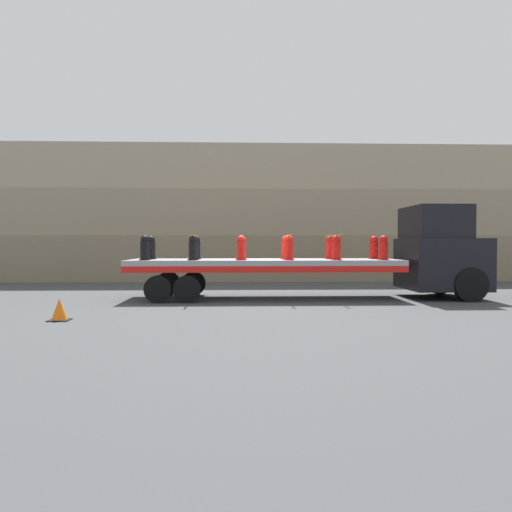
# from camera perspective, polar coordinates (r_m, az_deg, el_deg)

# --- Properties ---
(ground_plane) EXTENTS (120.00, 120.00, 0.00)m
(ground_plane) POSITION_cam_1_polar(r_m,az_deg,el_deg) (16.69, 0.94, -4.86)
(ground_plane) COLOR #3F4244
(rock_cliff) EXTENTS (60.00, 3.30, 6.70)m
(rock_cliff) POSITION_cam_1_polar(r_m,az_deg,el_deg) (25.50, -0.11, 4.82)
(rock_cliff) COLOR #84755B
(rock_cliff) RESTS_ON ground_plane
(truck_cab) EXTENTS (2.47, 2.74, 3.08)m
(truck_cab) POSITION_cam_1_polar(r_m,az_deg,el_deg) (17.95, 20.52, 0.31)
(truck_cab) COLOR black
(truck_cab) RESTS_ON ground_plane
(flatbed_trailer) EXTENTS (8.89, 2.63, 1.30)m
(flatbed_trailer) POSITION_cam_1_polar(r_m,az_deg,el_deg) (16.59, -0.79, -1.20)
(flatbed_trailer) COLOR gray
(flatbed_trailer) RESTS_ON ground_plane
(fire_hydrant_black_near_0) EXTENTS (0.36, 0.50, 0.79)m
(fire_hydrant_black_near_0) POSITION_cam_1_polar(r_m,az_deg,el_deg) (16.29, -12.59, 0.89)
(fire_hydrant_black_near_0) COLOR black
(fire_hydrant_black_near_0) RESTS_ON flatbed_trailer
(fire_hydrant_black_far_0) EXTENTS (0.36, 0.50, 0.79)m
(fire_hydrant_black_far_0) POSITION_cam_1_polar(r_m,az_deg,el_deg) (17.39, -11.92, 0.92)
(fire_hydrant_black_far_0) COLOR black
(fire_hydrant_black_far_0) RESTS_ON flatbed_trailer
(fire_hydrant_black_near_1) EXTENTS (0.36, 0.50, 0.79)m
(fire_hydrant_black_near_1) POSITION_cam_1_polar(r_m,az_deg,el_deg) (16.08, -7.19, 0.90)
(fire_hydrant_black_near_1) COLOR black
(fire_hydrant_black_near_1) RESTS_ON flatbed_trailer
(fire_hydrant_black_far_1) EXTENTS (0.36, 0.50, 0.79)m
(fire_hydrant_black_far_1) POSITION_cam_1_polar(r_m,az_deg,el_deg) (17.19, -6.86, 0.93)
(fire_hydrant_black_far_1) COLOR black
(fire_hydrant_black_far_1) RESTS_ON flatbed_trailer
(fire_hydrant_red_near_2) EXTENTS (0.36, 0.50, 0.79)m
(fire_hydrant_red_near_2) POSITION_cam_1_polar(r_m,az_deg,el_deg) (16.02, -1.70, 0.91)
(fire_hydrant_red_near_2) COLOR red
(fire_hydrant_red_near_2) RESTS_ON flatbed_trailer
(fire_hydrant_red_far_2) EXTENTS (0.36, 0.50, 0.79)m
(fire_hydrant_red_far_2) POSITION_cam_1_polar(r_m,az_deg,el_deg) (17.13, -1.73, 0.94)
(fire_hydrant_red_far_2) COLOR red
(fire_hydrant_red_far_2) RESTS_ON flatbed_trailer
(fire_hydrant_red_near_3) EXTENTS (0.36, 0.50, 0.79)m
(fire_hydrant_red_near_3) POSITION_cam_1_polar(r_m,az_deg,el_deg) (16.10, 3.78, 0.91)
(fire_hydrant_red_near_3) COLOR red
(fire_hydrant_red_near_3) RESTS_ON flatbed_trailer
(fire_hydrant_red_far_3) EXTENTS (0.36, 0.50, 0.79)m
(fire_hydrant_red_far_3) POSITION_cam_1_polar(r_m,az_deg,el_deg) (17.21, 3.40, 0.94)
(fire_hydrant_red_far_3) COLOR red
(fire_hydrant_red_far_3) RESTS_ON flatbed_trailer
(fire_hydrant_red_near_4) EXTENTS (0.36, 0.50, 0.79)m
(fire_hydrant_red_near_4) POSITION_cam_1_polar(r_m,az_deg,el_deg) (16.33, 9.16, 0.90)
(fire_hydrant_red_near_4) COLOR red
(fire_hydrant_red_near_4) RESTS_ON flatbed_trailer
(fire_hydrant_red_far_4) EXTENTS (0.36, 0.50, 0.79)m
(fire_hydrant_red_far_4) POSITION_cam_1_polar(r_m,az_deg,el_deg) (17.42, 8.44, 0.93)
(fire_hydrant_red_far_4) COLOR red
(fire_hydrant_red_far_4) RESTS_ON flatbed_trailer
(fire_hydrant_red_near_5) EXTENTS (0.36, 0.50, 0.79)m
(fire_hydrant_red_near_5) POSITION_cam_1_polar(r_m,az_deg,el_deg) (16.70, 14.34, 0.89)
(fire_hydrant_red_near_5) COLOR red
(fire_hydrant_red_near_5) RESTS_ON flatbed_trailer
(fire_hydrant_red_far_5) EXTENTS (0.36, 0.50, 0.79)m
(fire_hydrant_red_far_5) POSITION_cam_1_polar(r_m,az_deg,el_deg) (17.77, 13.32, 0.92)
(fire_hydrant_red_far_5) COLOR red
(fire_hydrant_red_far_5) RESTS_ON flatbed_trailer
(cargo_strap_rear) EXTENTS (0.05, 2.73, 0.01)m
(cargo_strap_rear) POSITION_cam_1_polar(r_m,az_deg,el_deg) (16.64, -7.02, 2.36)
(cargo_strap_rear) COLOR yellow
(cargo_strap_rear) RESTS_ON fire_hydrant_black_near_1
(cargo_strap_middle) EXTENTS (0.05, 2.73, 0.01)m
(cargo_strap_middle) POSITION_cam_1_polar(r_m,az_deg,el_deg) (16.66, 3.59, 2.36)
(cargo_strap_middle) COLOR yellow
(cargo_strap_middle) RESTS_ON fire_hydrant_red_near_3
(cargo_strap_front) EXTENTS (0.05, 2.73, 0.01)m
(cargo_strap_front) POSITION_cam_1_polar(r_m,az_deg,el_deg) (16.88, 8.79, 2.34)
(cargo_strap_front) COLOR yellow
(cargo_strap_front) RESTS_ON fire_hydrant_red_near_4
(traffic_cone) EXTENTS (0.47, 0.47, 0.53)m
(traffic_cone) POSITION_cam_1_polar(r_m,az_deg,el_deg) (12.72, -21.55, -5.74)
(traffic_cone) COLOR black
(traffic_cone) RESTS_ON ground_plane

